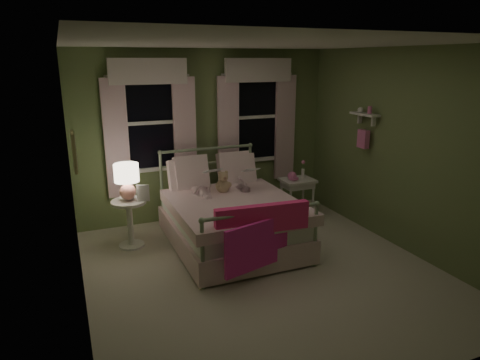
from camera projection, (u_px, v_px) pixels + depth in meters
name	position (u px, v px, depth m)	size (l,w,h in m)	color
room_shell	(264.00, 165.00, 4.76)	(4.20, 4.20, 4.20)	beige
bed	(230.00, 217.00, 5.77)	(1.58, 2.04, 1.18)	white
pink_throw	(263.00, 229.00, 4.80)	(1.10, 0.33, 0.71)	#FF317D
child_left	(200.00, 169.00, 5.88)	(0.30, 0.20, 0.82)	#F7D1DD
child_right	(237.00, 172.00, 6.11)	(0.31, 0.24, 0.64)	#F7D1DD
book_left	(205.00, 175.00, 5.66)	(0.20, 0.27, 0.03)	beige
book_right	(244.00, 174.00, 5.88)	(0.20, 0.27, 0.02)	beige
teddy_bear	(223.00, 183.00, 5.89)	(0.23, 0.19, 0.32)	tan
nightstand_left	(130.00, 217.00, 5.68)	(0.46, 0.46, 0.65)	white
table_lamp	(127.00, 178.00, 5.54)	(0.32, 0.32, 0.48)	#FFA496
book_nightstand	(137.00, 201.00, 5.58)	(0.16, 0.22, 0.02)	beige
nightstand_right	(297.00, 185.00, 6.65)	(0.50, 0.40, 0.64)	white
pink_toy	(292.00, 176.00, 6.57)	(0.14, 0.19, 0.14)	pink
bud_vase	(303.00, 169.00, 6.68)	(0.06, 0.06, 0.28)	white
window_left	(150.00, 118.00, 6.17)	(1.34, 0.13, 1.96)	black
window_right	(257.00, 113.00, 6.79)	(1.34, 0.13, 1.96)	black
wall_shelf	(364.00, 127.00, 6.03)	(0.15, 0.50, 0.60)	white
framed_picture	(74.00, 152.00, 4.52)	(0.03, 0.32, 0.42)	beige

